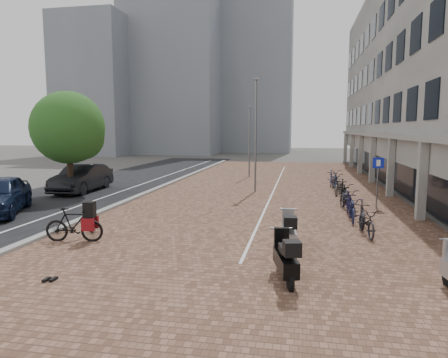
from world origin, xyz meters
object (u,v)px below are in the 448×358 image
Objects in this scene: car_dark at (82,178)px; hero_bike at (74,224)px; scooter_front at (289,231)px; scooter_mid at (286,257)px; parking_sign at (378,174)px.

car_dark is 11.61m from hero_bike.
hero_bike is at bearing -62.90° from car_dark.
hero_bike is 7.20m from scooter_front.
car_dark is 2.79× the size of scooter_mid.
scooter_mid is 0.74× the size of parking_sign.
car_dark is 17.82m from scooter_mid.
scooter_mid is (0.00, -2.65, -0.00)m from scooter_front.
scooter_mid is at bearing -45.93° from car_dark.
parking_sign is (16.81, -1.85, 0.81)m from car_dark.
hero_bike is at bearing 149.78° from scooter_mid.
hero_bike is 1.12× the size of scooter_front.
scooter_front is at bearing -39.15° from car_dark.
scooter_mid is at bearing -101.00° from parking_sign.
hero_bike reaches higher than scooter_mid.
scooter_mid is 11.31m from parking_sign.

